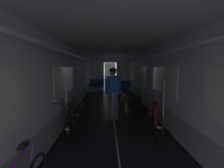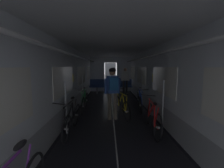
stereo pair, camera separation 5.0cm
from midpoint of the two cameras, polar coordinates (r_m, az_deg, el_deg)
The scene contains 10 objects.
train_car_shell at distance 5.35m, azimuth 0.64°, elevation 5.87°, with size 3.14×12.34×2.57m.
bench_seat_far_left at distance 9.92m, azimuth -5.52°, elevation -0.40°, with size 0.98×0.51×0.95m.
bench_seat_far_right at distance 9.96m, azimuth 4.87°, elevation -0.37°, with size 0.98×0.51×0.95m.
bicycle_green at distance 6.10m, azimuth -10.11°, elevation -6.61°, with size 0.44×1.69×0.95m.
bicycle_red at distance 4.31m, azimuth 15.60°, elevation -12.37°, with size 0.44×1.69×0.95m.
bicycle_blue at distance 6.28m, azimuth 10.64°, elevation -6.26°, with size 0.44×1.69×0.95m.
bicycle_black at distance 4.22m, azimuth -14.60°, elevation -12.76°, with size 0.44×1.69×0.95m.
person_cyclist_aisle at distance 4.95m, azimuth 0.51°, elevation -1.46°, with size 0.56×0.43×1.73m.
bicycle_yellow_in_aisle at distance 5.37m, azimuth 4.03°, elevation -8.33°, with size 0.53×1.66×0.94m.
person_standing_near_bench at distance 9.54m, azimuth 5.16°, elevation 1.79°, with size 0.53×0.23×1.69m.
Camera 2 is at (-0.17, -1.75, 1.76)m, focal length 24.20 mm.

